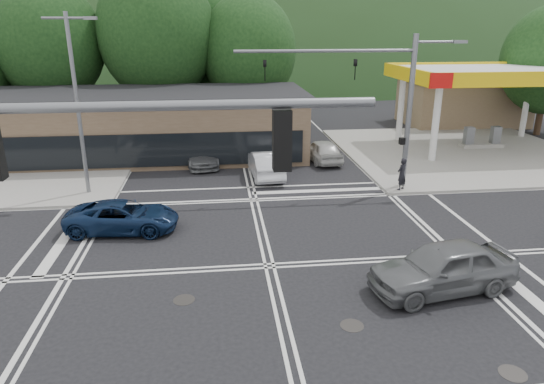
{
  "coord_description": "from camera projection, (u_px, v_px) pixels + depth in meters",
  "views": [
    {
      "loc": [
        -1.76,
        -15.85,
        8.38
      ],
      "look_at": [
        0.59,
        4.26,
        1.4
      ],
      "focal_mm": 32.0,
      "sensor_mm": 36.0,
      "label": 1
    }
  ],
  "objects": [
    {
      "name": "ground",
      "position": [
        270.0,
        266.0,
        17.81
      ],
      "size": [
        120.0,
        120.0,
        0.0
      ],
      "primitive_type": "plane",
      "color": "black",
      "rests_on": "ground"
    },
    {
      "name": "sidewalk_ne",
      "position": [
        461.0,
        152.0,
        33.51
      ],
      "size": [
        16.0,
        16.0,
        0.15
      ],
      "primitive_type": "cube",
      "color": "gray",
      "rests_on": "ground"
    },
    {
      "name": "sidewalk_nw",
      "position": [
        4.0,
        166.0,
        30.22
      ],
      "size": [
        16.0,
        16.0,
        0.15
      ],
      "primitive_type": "cube",
      "color": "gray",
      "rests_on": "ground"
    },
    {
      "name": "gas_station_canopy",
      "position": [
        491.0,
        77.0,
        33.04
      ],
      "size": [
        12.32,
        8.34,
        5.75
      ],
      "color": "silver",
      "rests_on": "ground"
    },
    {
      "name": "convenience_store",
      "position": [
        462.0,
        103.0,
        42.85
      ],
      "size": [
        10.0,
        6.0,
        3.8
      ],
      "primitive_type": "cube",
      "color": "#846B4F",
      "rests_on": "ground"
    },
    {
      "name": "commercial_row",
      "position": [
        122.0,
        126.0,
        32.24
      ],
      "size": [
        24.0,
        8.0,
        4.0
      ],
      "primitive_type": "cube",
      "color": "brown",
      "rests_on": "ground"
    },
    {
      "name": "hill_north",
      "position": [
        222.0,
        67.0,
        102.32
      ],
      "size": [
        252.0,
        126.0,
        140.0
      ],
      "primitive_type": "ellipsoid",
      "color": "#1F3819",
      "rests_on": "ground"
    },
    {
      "name": "tree_n_a",
      "position": [
        50.0,
        43.0,
        36.48
      ],
      "size": [
        8.0,
        8.0,
        11.75
      ],
      "color": "#382619",
      "rests_on": "ground"
    },
    {
      "name": "tree_n_b",
      "position": [
        157.0,
        33.0,
        37.15
      ],
      "size": [
        9.0,
        9.0,
        12.98
      ],
      "color": "#382619",
      "rests_on": "ground"
    },
    {
      "name": "tree_n_c",
      "position": [
        248.0,
        50.0,
        38.34
      ],
      "size": [
        7.6,
        7.6,
        10.87
      ],
      "color": "#382619",
      "rests_on": "ground"
    },
    {
      "name": "tree_n_e",
      "position": [
        210.0,
        41.0,
        41.55
      ],
      "size": [
        8.4,
        8.4,
        11.98
      ],
      "color": "#382619",
      "rests_on": "ground"
    },
    {
      "name": "streetlight_nw",
      "position": [
        78.0,
        97.0,
        23.69
      ],
      "size": [
        2.5,
        0.25,
        9.0
      ],
      "color": "slate",
      "rests_on": "ground"
    },
    {
      "name": "signal_mast_ne",
      "position": [
        387.0,
        94.0,
        24.61
      ],
      "size": [
        11.65,
        0.3,
        8.0
      ],
      "color": "slate",
      "rests_on": "ground"
    },
    {
      "name": "car_blue_west",
      "position": [
        123.0,
        217.0,
        20.66
      ],
      "size": [
        4.86,
        2.56,
        1.3
      ],
      "primitive_type": "imported",
      "rotation": [
        0.0,
        0.0,
        1.49
      ],
      "color": "#0E1F3F",
      "rests_on": "ground"
    },
    {
      "name": "car_grey_center",
      "position": [
        443.0,
        267.0,
        15.92
      ],
      "size": [
        5.22,
        2.8,
        1.69
      ],
      "primitive_type": "imported",
      "rotation": [
        0.0,
        0.0,
        -1.4
      ],
      "color": "#5D5F62",
      "rests_on": "ground"
    },
    {
      "name": "car_queue_a",
      "position": [
        265.0,
        164.0,
        28.12
      ],
      "size": [
        1.89,
        4.72,
        1.53
      ],
      "primitive_type": "imported",
      "rotation": [
        0.0,
        0.0,
        3.2
      ],
      "color": "silver",
      "rests_on": "ground"
    },
    {
      "name": "car_queue_b",
      "position": [
        322.0,
        151.0,
        31.26
      ],
      "size": [
        2.18,
        4.4,
        1.44
      ],
      "primitive_type": "imported",
      "rotation": [
        0.0,
        0.0,
        3.26
      ],
      "color": "#B4B4B0",
      "rests_on": "ground"
    },
    {
      "name": "car_northbound",
      "position": [
        200.0,
        155.0,
        30.52
      ],
      "size": [
        2.56,
        4.77,
        1.32
      ],
      "primitive_type": "imported",
      "rotation": [
        0.0,
        0.0,
        0.16
      ],
      "color": "#5A5D5F",
      "rests_on": "ground"
    },
    {
      "name": "pedestrian",
      "position": [
        402.0,
        174.0,
        25.38
      ],
      "size": [
        0.74,
        0.7,
        1.7
      ],
      "primitive_type": "imported",
      "rotation": [
        0.0,
        0.0,
        3.79
      ],
      "color": "black",
      "rests_on": "sidewalk_ne"
    }
  ]
}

